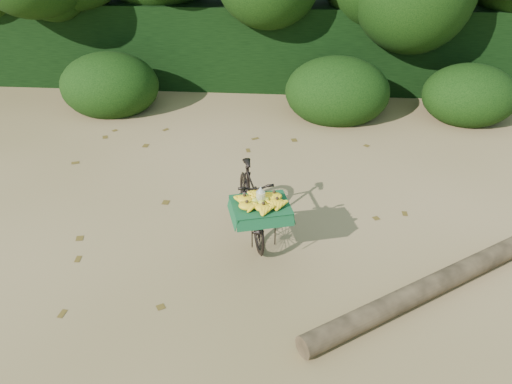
{
  "coord_description": "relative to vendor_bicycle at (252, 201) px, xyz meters",
  "views": [
    {
      "loc": [
        0.71,
        -5.76,
        4.2
      ],
      "look_at": [
        0.28,
        -0.23,
        0.89
      ],
      "focal_mm": 38.0,
      "sensor_mm": 36.0,
      "label": 1
    }
  ],
  "objects": [
    {
      "name": "leaf_litter",
      "position": [
        -0.18,
        0.45,
        -0.48
      ],
      "size": [
        7.0,
        7.3,
        0.01
      ],
      "primitive_type": null,
      "color": "#533F16",
      "rests_on": "ground"
    },
    {
      "name": "hedge_backdrop",
      "position": [
        -0.18,
        6.1,
        0.41
      ],
      "size": [
        26.0,
        1.8,
        1.8
      ],
      "primitive_type": "cube",
      "color": "black",
      "rests_on": "ground"
    },
    {
      "name": "ground",
      "position": [
        -0.18,
        -0.2,
        -0.49
      ],
      "size": [
        80.0,
        80.0,
        0.0
      ],
      "primitive_type": "plane",
      "color": "tan",
      "rests_on": "ground"
    },
    {
      "name": "vendor_bicycle",
      "position": [
        0.0,
        0.0,
        0.0
      ],
      "size": [
        1.0,
        1.76,
        0.95
      ],
      "rotation": [
        0.0,
        0.0,
        0.28
      ],
      "color": "black",
      "rests_on": "ground"
    },
    {
      "name": "bush_clumps",
      "position": [
        0.32,
        4.1,
        -0.04
      ],
      "size": [
        8.8,
        1.7,
        0.9
      ],
      "primitive_type": null,
      "color": "black",
      "rests_on": "ground"
    },
    {
      "name": "fallen_log",
      "position": [
        2.09,
        -1.13,
        -0.36
      ],
      "size": [
        2.96,
        2.21,
        0.25
      ],
      "primitive_type": "cylinder",
      "rotation": [
        1.57,
        0.0,
        -0.95
      ],
      "color": "brown",
      "rests_on": "ground"
    }
  ]
}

